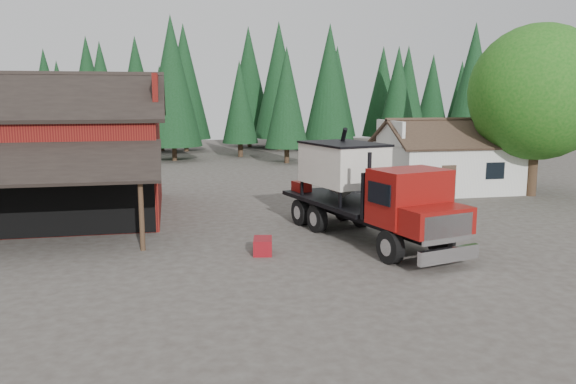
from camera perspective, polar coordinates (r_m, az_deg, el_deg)
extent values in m
plane|color=#403832|center=(21.20, 0.64, -6.58)|extent=(120.00, 120.00, 0.00)
cube|color=maroon|center=(30.77, -24.19, 2.39)|extent=(12.00, 10.00, 5.00)
cube|color=black|center=(28.14, -25.75, 8.84)|extent=(12.80, 5.53, 2.35)
cube|color=black|center=(33.03, -23.70, 8.95)|extent=(12.80, 5.53, 2.35)
cube|color=maroon|center=(29.88, -13.20, 9.52)|extent=(0.25, 7.00, 2.00)
cylinder|color=#382619|center=(22.46, -14.66, -2.30)|extent=(0.20, 0.20, 2.80)
cube|color=black|center=(25.97, -26.41, -0.07)|extent=(11.70, 0.08, 3.90)
cube|color=silver|center=(37.48, 15.90, 2.47)|extent=(8.00, 6.00, 3.00)
cube|color=#38281E|center=(35.96, 17.18, 5.72)|extent=(8.60, 3.42, 1.80)
cube|color=#38281E|center=(38.61, 15.02, 6.06)|extent=(8.60, 3.42, 1.80)
cube|color=silver|center=(35.58, 10.33, 5.96)|extent=(0.20, 4.20, 1.50)
cube|color=silver|center=(39.31, 21.25, 5.80)|extent=(0.20, 4.20, 1.50)
cube|color=#38281E|center=(34.20, 15.99, 0.97)|extent=(0.90, 0.06, 2.00)
cube|color=black|center=(35.62, 20.31, 2.05)|extent=(1.20, 0.06, 1.00)
cylinder|color=#382619|center=(37.03, 23.57, 2.11)|extent=(0.60, 0.60, 3.20)
sphere|color=#185413|center=(36.78, 24.05, 9.23)|extent=(8.00, 8.00, 8.00)
sphere|color=#185413|center=(36.76, 21.66, 7.51)|extent=(4.40, 4.40, 4.40)
sphere|color=#185413|center=(36.74, 25.96, 7.69)|extent=(4.80, 4.80, 4.80)
cylinder|color=#382619|center=(51.21, -0.13, 3.86)|extent=(0.44, 0.44, 1.60)
cone|color=black|center=(50.95, -0.13, 9.58)|extent=(3.96, 3.96, 9.00)
cylinder|color=#382619|center=(53.20, 17.96, 3.61)|extent=(0.44, 0.44, 1.60)
cone|color=black|center=(52.96, 18.30, 10.18)|extent=(4.84, 4.84, 11.00)
cylinder|color=#382619|center=(54.11, -11.46, 3.98)|extent=(0.44, 0.44, 1.60)
cone|color=black|center=(53.89, -11.69, 10.98)|extent=(5.28, 5.28, 12.00)
cylinder|color=black|center=(20.52, 10.35, -5.52)|extent=(0.68, 1.28, 1.22)
cylinder|color=black|center=(21.97, 15.24, -4.70)|extent=(0.68, 1.28, 1.22)
cylinder|color=black|center=(24.86, 2.98, -2.72)|extent=(0.68, 1.28, 1.22)
cylinder|color=black|center=(26.06, 7.45, -2.22)|extent=(0.68, 1.28, 1.22)
cylinder|color=black|center=(26.19, 1.31, -2.08)|extent=(0.68, 1.28, 1.22)
cylinder|color=black|center=(27.34, 5.64, -1.63)|extent=(0.68, 1.28, 1.22)
cube|color=black|center=(23.89, 7.53, -2.21)|extent=(3.58, 9.55, 0.44)
cube|color=silver|center=(19.98, 16.02, -6.16)|extent=(2.52, 0.83, 0.50)
cube|color=silver|center=(19.84, 15.92, -3.62)|extent=(2.07, 0.64, 1.00)
cube|color=maroon|center=(20.29, 14.68, -2.79)|extent=(2.78, 2.02, 0.94)
cube|color=maroon|center=(21.25, 12.20, -0.46)|extent=(3.05, 2.50, 2.05)
cube|color=black|center=(20.53, 13.77, 0.07)|extent=(2.28, 0.67, 1.00)
cylinder|color=black|center=(21.29, 8.24, 1.34)|extent=(0.19, 0.19, 2.00)
cube|color=black|center=(22.13, 10.40, -0.16)|extent=(2.67, 0.81, 1.78)
cube|color=black|center=(25.11, 5.56, -0.90)|extent=(4.36, 6.94, 0.18)
cube|color=beige|center=(24.87, 5.62, 2.83)|extent=(3.39, 4.19, 1.78)
cone|color=beige|center=(25.02, 5.58, 0.30)|extent=(2.98, 2.98, 0.78)
cube|color=black|center=(24.78, 5.66, 4.92)|extent=(3.53, 4.32, 0.09)
cylinder|color=black|center=(26.54, 5.06, 3.02)|extent=(0.22, 2.46, 3.39)
cube|color=maroon|center=(27.01, 1.38, 0.55)|extent=(0.87, 1.03, 0.50)
cylinder|color=silver|center=(22.86, 13.46, -3.22)|extent=(0.88, 1.23, 0.62)
imported|color=#A4A7AC|center=(31.48, 11.51, 0.13)|extent=(6.64, 4.72, 1.68)
cube|color=maroon|center=(21.55, -2.58, -5.49)|extent=(0.89, 1.21, 0.60)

